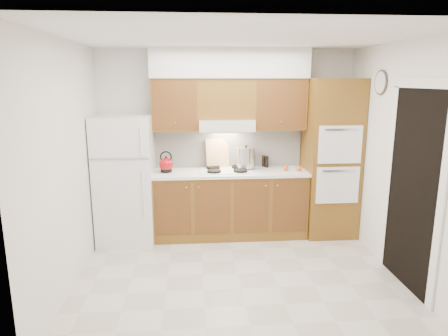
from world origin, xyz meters
name	(u,v)px	position (x,y,z in m)	size (l,w,h in m)	color
floor	(238,274)	(0.00, 0.00, 0.00)	(3.60, 3.60, 0.00)	beige
ceiling	(239,37)	(0.00, 0.00, 2.60)	(3.60, 3.60, 0.00)	white
wall_back	(227,142)	(0.00, 1.50, 1.30)	(3.60, 0.02, 2.60)	white
wall_left	(68,166)	(-1.80, 0.00, 1.30)	(0.02, 3.00, 2.60)	white
wall_right	(399,161)	(1.80, 0.00, 1.30)	(0.02, 3.00, 2.60)	white
fridge	(126,180)	(-1.41, 1.14, 0.86)	(0.75, 0.72, 1.72)	white
base_cabinets	(230,204)	(0.02, 1.20, 0.45)	(2.11, 0.60, 0.90)	brown
countertop	(230,172)	(0.03, 1.19, 0.92)	(2.13, 0.62, 0.04)	white
backsplash	(228,148)	(0.02, 1.49, 1.22)	(2.11, 0.03, 0.56)	white
oven_cabinet	(330,158)	(1.44, 1.18, 1.10)	(0.70, 0.65, 2.20)	brown
upper_cab_left	(175,105)	(-0.71, 1.33, 1.85)	(0.63, 0.33, 0.70)	brown
upper_cab_right	(279,104)	(0.72, 1.33, 1.85)	(0.73, 0.33, 0.70)	brown
range_hood	(226,125)	(-0.02, 1.27, 1.57)	(0.75, 0.45, 0.15)	silver
upper_cab_over_hood	(226,99)	(-0.02, 1.33, 1.92)	(0.75, 0.33, 0.55)	brown
soffit	(230,63)	(0.03, 1.32, 2.40)	(2.13, 0.36, 0.40)	silver
cooktop	(227,170)	(-0.02, 1.21, 0.95)	(0.74, 0.50, 0.01)	white
doorway	(412,191)	(1.79, -0.35, 1.05)	(0.02, 0.90, 2.10)	black
wall_clock	(381,82)	(1.79, 0.55, 2.15)	(0.30, 0.30, 0.02)	#3F3833
kettle	(166,165)	(-0.86, 1.19, 1.05)	(0.19, 0.19, 0.19)	#990B0F
cutting_board	(217,154)	(-0.14, 1.42, 1.14)	(0.33, 0.02, 0.44)	tan
stock_pot	(246,157)	(0.26, 1.30, 1.11)	(0.27, 0.27, 0.28)	#BCBDC1
condiment_a	(249,162)	(0.32, 1.35, 1.03)	(0.05, 0.05, 0.19)	black
condiment_b	(264,161)	(0.54, 1.45, 1.02)	(0.05, 0.05, 0.16)	black
condiment_c	(267,162)	(0.57, 1.39, 1.02)	(0.06, 0.06, 0.16)	black
orange_near	(299,169)	(0.98, 1.12, 0.98)	(0.07, 0.07, 0.07)	orange
orange_far	(286,168)	(0.80, 1.15, 0.98)	(0.07, 0.07, 0.07)	#DE620B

